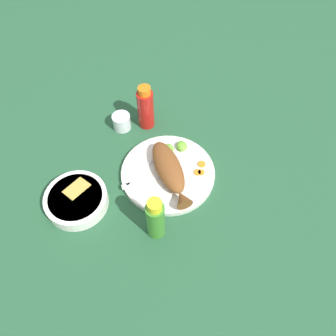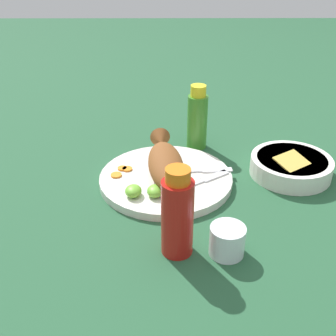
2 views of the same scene
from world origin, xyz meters
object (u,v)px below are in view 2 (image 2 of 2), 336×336
at_px(main_plate, 168,179).
at_px(fork_far, 202,182).
at_px(fried_fish, 167,162).
at_px(guacamole_bowl, 293,165).
at_px(salt_cup, 230,242).
at_px(fork_near, 200,171).
at_px(hot_sauce_bottle_red, 180,214).
at_px(hot_sauce_bottle_green, 199,119).

xyz_separation_m(main_plate, fork_far, (0.03, 0.07, 0.01)).
height_order(fried_fish, guacamole_bowl, fried_fish).
height_order(salt_cup, guacamole_bowl, guacamole_bowl).
xyz_separation_m(fried_fish, salt_cup, (0.25, 0.11, -0.02)).
bearing_deg(main_plate, fried_fish, -174.32).
relative_size(fork_near, hot_sauce_bottle_red, 1.09).
distance_m(fried_fish, hot_sauce_bottle_red, 0.25).
xyz_separation_m(main_plate, fork_near, (-0.02, 0.07, 0.01)).
bearing_deg(hot_sauce_bottle_green, hot_sauce_bottle_red, -8.48).
relative_size(fork_far, guacamole_bowl, 0.85).
bearing_deg(fork_near, hot_sauce_bottle_red, -106.42).
bearing_deg(hot_sauce_bottle_red, hot_sauce_bottle_green, 171.52).
bearing_deg(salt_cup, hot_sauce_bottle_red, -94.49).
relative_size(fork_far, hot_sauce_bottle_red, 0.94).
xyz_separation_m(main_plate, hot_sauce_bottle_red, (0.23, 0.02, 0.07)).
distance_m(fried_fish, guacamole_bowl, 0.30).
relative_size(main_plate, fried_fish, 1.19).
bearing_deg(hot_sauce_bottle_red, main_plate, -175.19).
relative_size(fried_fish, salt_cup, 3.97).
height_order(fried_fish, salt_cup, fried_fish).
height_order(main_plate, fork_near, fork_near).
height_order(fork_near, hot_sauce_bottle_green, hot_sauce_bottle_green).
bearing_deg(hot_sauce_bottle_green, main_plate, -24.19).
relative_size(main_plate, salt_cup, 4.73).
distance_m(fried_fish, salt_cup, 0.28).
bearing_deg(fork_far, main_plate, 123.44).
distance_m(main_plate, fork_far, 0.08).
bearing_deg(main_plate, hot_sauce_bottle_green, 155.81).
xyz_separation_m(hot_sauce_bottle_red, hot_sauce_bottle_green, (-0.42, 0.06, -0.00)).
height_order(fork_far, guacamole_bowl, guacamole_bowl).
height_order(fork_far, hot_sauce_bottle_green, hot_sauce_bottle_green).
relative_size(fried_fish, fork_far, 1.58).
relative_size(fork_far, hot_sauce_bottle_green, 0.95).
bearing_deg(fork_near, salt_cup, -86.73).
height_order(fork_near, fork_far, same).
bearing_deg(salt_cup, fork_near, -172.65).
bearing_deg(hot_sauce_bottle_red, guacamole_bowl, 134.43).
bearing_deg(main_plate, fork_near, 103.50).
bearing_deg(fork_near, fried_fish, 179.06).
bearing_deg(hot_sauce_bottle_green, fried_fish, -26.30).
height_order(fried_fish, hot_sauce_bottle_green, hot_sauce_bottle_green).
relative_size(hot_sauce_bottle_green, guacamole_bowl, 0.90).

